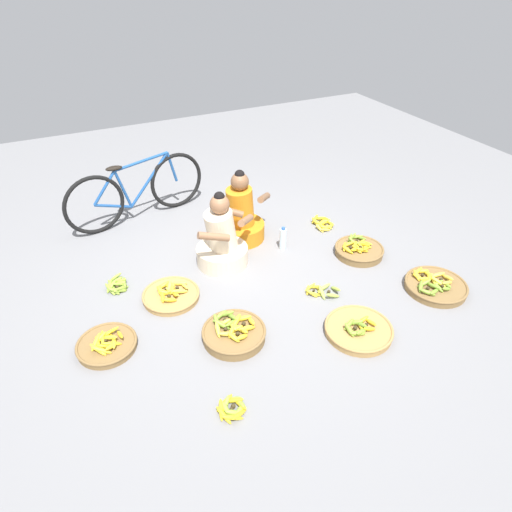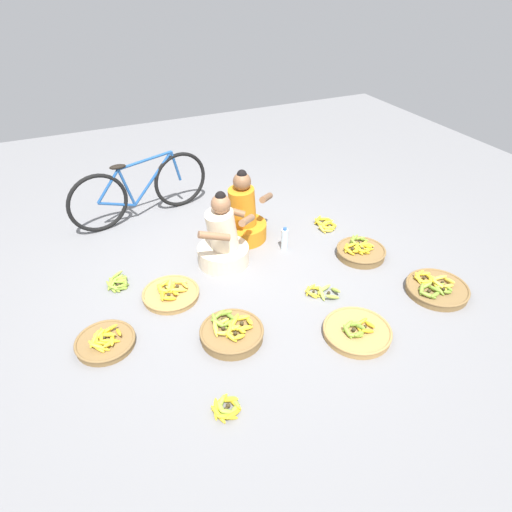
# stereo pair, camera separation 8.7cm
# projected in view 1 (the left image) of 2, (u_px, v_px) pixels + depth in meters

# --- Properties ---
(ground_plane) EXTENTS (10.00, 10.00, 0.00)m
(ground_plane) POSITION_uv_depth(u_px,v_px,m) (247.00, 275.00, 4.41)
(ground_plane) COLOR slate
(vendor_woman_front) EXTENTS (0.68, 0.52, 0.80)m
(vendor_woman_front) POSITION_uv_depth(u_px,v_px,m) (222.00, 242.00, 4.43)
(vendor_woman_front) COLOR beige
(vendor_woman_front) RESTS_ON ground
(vendor_woman_behind) EXTENTS (0.73, 0.53, 0.81)m
(vendor_woman_behind) POSITION_uv_depth(u_px,v_px,m) (241.00, 217.00, 4.82)
(vendor_woman_behind) COLOR orange
(vendor_woman_behind) RESTS_ON ground
(bicycle_leaning) EXTENTS (1.68, 0.39, 0.73)m
(bicycle_leaning) POSITION_uv_depth(u_px,v_px,m) (137.00, 191.00, 5.12)
(bicycle_leaning) COLOR black
(bicycle_leaning) RESTS_ON ground
(banana_basket_front_center) EXTENTS (0.57, 0.57, 0.14)m
(banana_basket_front_center) POSITION_uv_depth(u_px,v_px,m) (435.00, 285.00, 4.19)
(banana_basket_front_center) COLOR brown
(banana_basket_front_center) RESTS_ON ground
(banana_basket_back_center) EXTENTS (0.57, 0.57, 0.14)m
(banana_basket_back_center) POSITION_uv_depth(u_px,v_px,m) (359.00, 329.00, 3.72)
(banana_basket_back_center) COLOR #A87F47
(banana_basket_back_center) RESTS_ON ground
(banana_basket_near_vendor) EXTENTS (0.48, 0.48, 0.14)m
(banana_basket_near_vendor) POSITION_uv_depth(u_px,v_px,m) (107.00, 344.00, 3.58)
(banana_basket_near_vendor) COLOR brown
(banana_basket_near_vendor) RESTS_ON ground
(banana_basket_back_left) EXTENTS (0.51, 0.51, 0.15)m
(banana_basket_back_left) POSITION_uv_depth(u_px,v_px,m) (359.00, 250.00, 4.67)
(banana_basket_back_left) COLOR brown
(banana_basket_back_left) RESTS_ON ground
(banana_basket_mid_right) EXTENTS (0.53, 0.53, 0.13)m
(banana_basket_mid_right) POSITION_uv_depth(u_px,v_px,m) (171.00, 295.00, 4.09)
(banana_basket_mid_right) COLOR #A87F47
(banana_basket_mid_right) RESTS_ON ground
(banana_basket_back_right) EXTENTS (0.53, 0.53, 0.17)m
(banana_basket_back_right) POSITION_uv_depth(u_px,v_px,m) (234.00, 333.00, 3.66)
(banana_basket_back_right) COLOR brown
(banana_basket_back_right) RESTS_ON ground
(loose_bananas_front_right) EXTENTS (0.25, 0.33, 0.10)m
(loose_bananas_front_right) POSITION_uv_depth(u_px,v_px,m) (323.00, 223.00, 5.17)
(loose_bananas_front_right) COLOR yellow
(loose_bananas_front_right) RESTS_ON ground
(loose_bananas_near_bicycle) EXTENTS (0.30, 0.27, 0.10)m
(loose_bananas_near_bicycle) POSITION_uv_depth(u_px,v_px,m) (322.00, 291.00, 4.15)
(loose_bananas_near_bicycle) COLOR #9EB747
(loose_bananas_near_bicycle) RESTS_ON ground
(loose_bananas_mid_left) EXTENTS (0.23, 0.28, 0.10)m
(loose_bananas_mid_left) POSITION_uv_depth(u_px,v_px,m) (117.00, 285.00, 4.22)
(loose_bananas_mid_left) COLOR #8CAD38
(loose_bananas_mid_left) RESTS_ON ground
(loose_bananas_front_left) EXTENTS (0.23, 0.23, 0.09)m
(loose_bananas_front_left) POSITION_uv_depth(u_px,v_px,m) (232.00, 408.00, 3.10)
(loose_bananas_front_left) COLOR gold
(loose_bananas_front_left) RESTS_ON ground
(water_bottle) EXTENTS (0.07, 0.07, 0.26)m
(water_bottle) POSITION_uv_depth(u_px,v_px,m) (283.00, 239.00, 4.72)
(water_bottle) COLOR silver
(water_bottle) RESTS_ON ground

